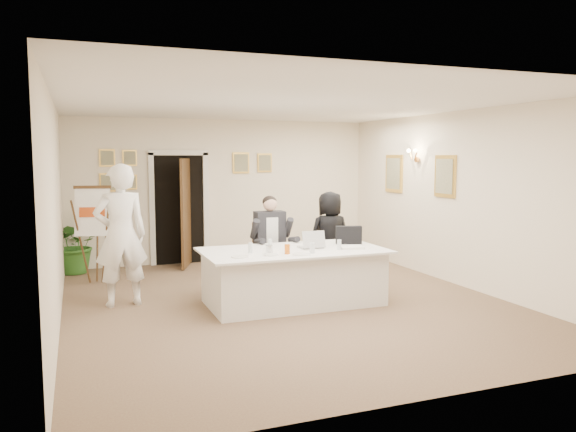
{
  "coord_description": "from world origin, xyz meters",
  "views": [
    {
      "loc": [
        -2.75,
        -7.39,
        2.07
      ],
      "look_at": [
        0.27,
        0.6,
        1.17
      ],
      "focal_mm": 35.0,
      "sensor_mm": 36.0,
      "label": 1
    }
  ],
  "objects_px": {
    "standing_man": "(121,235)",
    "laptop_bag": "(349,235)",
    "standing_woman": "(330,236)",
    "oj_glass": "(287,249)",
    "conference_table": "(293,276)",
    "potted_palm": "(76,243)",
    "seated_man": "(271,242)",
    "paper_stack": "(351,247)",
    "flip_chart": "(95,239)",
    "laptop": "(310,238)",
    "steel_jug": "(269,249)"
  },
  "relations": [
    {
      "from": "laptop_bag",
      "to": "flip_chart",
      "type": "bearing_deg",
      "value": 167.29
    },
    {
      "from": "seated_man",
      "to": "standing_woman",
      "type": "relative_size",
      "value": 0.99
    },
    {
      "from": "potted_palm",
      "to": "conference_table",
      "type": "bearing_deg",
      "value": -49.26
    },
    {
      "from": "paper_stack",
      "to": "oj_glass",
      "type": "xyz_separation_m",
      "value": [
        -1.01,
        -0.1,
        0.05
      ]
    },
    {
      "from": "laptop_bag",
      "to": "paper_stack",
      "type": "distance_m",
      "value": 0.44
    },
    {
      "from": "laptop_bag",
      "to": "oj_glass",
      "type": "relative_size",
      "value": 2.94
    },
    {
      "from": "seated_man",
      "to": "potted_palm",
      "type": "bearing_deg",
      "value": 144.77
    },
    {
      "from": "standing_man",
      "to": "potted_palm",
      "type": "distance_m",
      "value": 2.69
    },
    {
      "from": "standing_man",
      "to": "laptop_bag",
      "type": "relative_size",
      "value": 5.18
    },
    {
      "from": "potted_palm",
      "to": "paper_stack",
      "type": "height_order",
      "value": "potted_palm"
    },
    {
      "from": "laptop_bag",
      "to": "paper_stack",
      "type": "height_order",
      "value": "laptop_bag"
    },
    {
      "from": "standing_woman",
      "to": "laptop_bag",
      "type": "distance_m",
      "value": 1.02
    },
    {
      "from": "conference_table",
      "to": "paper_stack",
      "type": "height_order",
      "value": "paper_stack"
    },
    {
      "from": "standing_man",
      "to": "oj_glass",
      "type": "bearing_deg",
      "value": 146.63
    },
    {
      "from": "standing_man",
      "to": "paper_stack",
      "type": "height_order",
      "value": "standing_man"
    },
    {
      "from": "seated_man",
      "to": "paper_stack",
      "type": "relative_size",
      "value": 4.55
    },
    {
      "from": "standing_woman",
      "to": "paper_stack",
      "type": "bearing_deg",
      "value": 78.34
    },
    {
      "from": "seated_man",
      "to": "paper_stack",
      "type": "distance_m",
      "value": 1.45
    },
    {
      "from": "laptop_bag",
      "to": "paper_stack",
      "type": "bearing_deg",
      "value": -93.04
    },
    {
      "from": "standing_woman",
      "to": "oj_glass",
      "type": "bearing_deg",
      "value": 49.38
    },
    {
      "from": "standing_man",
      "to": "laptop_bag",
      "type": "xyz_separation_m",
      "value": [
        3.23,
        -0.57,
        -0.08
      ]
    },
    {
      "from": "seated_man",
      "to": "flip_chart",
      "type": "distance_m",
      "value": 2.9
    },
    {
      "from": "flip_chart",
      "to": "seated_man",
      "type": "bearing_deg",
      "value": -27.11
    },
    {
      "from": "conference_table",
      "to": "standing_man",
      "type": "distance_m",
      "value": 2.47
    },
    {
      "from": "conference_table",
      "to": "laptop",
      "type": "xyz_separation_m",
      "value": [
        0.28,
        0.06,
        0.52
      ]
    },
    {
      "from": "paper_stack",
      "to": "steel_jug",
      "type": "xyz_separation_m",
      "value": [
        -1.22,
        0.03,
        0.04
      ]
    },
    {
      "from": "seated_man",
      "to": "laptop",
      "type": "height_order",
      "value": "seated_man"
    },
    {
      "from": "standing_woman",
      "to": "flip_chart",
      "type": "bearing_deg",
      "value": -16.18
    },
    {
      "from": "conference_table",
      "to": "oj_glass",
      "type": "relative_size",
      "value": 19.67
    },
    {
      "from": "seated_man",
      "to": "potted_palm",
      "type": "relative_size",
      "value": 1.39
    },
    {
      "from": "flip_chart",
      "to": "laptop",
      "type": "xyz_separation_m",
      "value": [
        2.86,
        -2.26,
        0.18
      ]
    },
    {
      "from": "laptop_bag",
      "to": "standing_woman",
      "type": "bearing_deg",
      "value": 99.57
    },
    {
      "from": "conference_table",
      "to": "potted_palm",
      "type": "height_order",
      "value": "potted_palm"
    },
    {
      "from": "potted_palm",
      "to": "paper_stack",
      "type": "bearing_deg",
      "value": -43.97
    },
    {
      "from": "flip_chart",
      "to": "laptop_bag",
      "type": "distance_m",
      "value": 4.13
    },
    {
      "from": "laptop",
      "to": "standing_woman",
      "type": "bearing_deg",
      "value": 55.85
    },
    {
      "from": "laptop",
      "to": "laptop_bag",
      "type": "xyz_separation_m",
      "value": [
        0.67,
        0.12,
        -0.0
      ]
    },
    {
      "from": "conference_table",
      "to": "paper_stack",
      "type": "bearing_deg",
      "value": -14.79
    },
    {
      "from": "standing_man",
      "to": "oj_glass",
      "type": "distance_m",
      "value": 2.33
    },
    {
      "from": "standing_woman",
      "to": "steel_jug",
      "type": "height_order",
      "value": "standing_woman"
    },
    {
      "from": "conference_table",
      "to": "potted_palm",
      "type": "distance_m",
      "value": 4.4
    },
    {
      "from": "flip_chart",
      "to": "standing_man",
      "type": "distance_m",
      "value": 1.61
    },
    {
      "from": "standing_man",
      "to": "steel_jug",
      "type": "height_order",
      "value": "standing_man"
    },
    {
      "from": "potted_palm",
      "to": "standing_man",
      "type": "bearing_deg",
      "value": -76.92
    },
    {
      "from": "laptop",
      "to": "steel_jug",
      "type": "bearing_deg",
      "value": -158.84
    },
    {
      "from": "standing_man",
      "to": "laptop_bag",
      "type": "height_order",
      "value": "standing_man"
    },
    {
      "from": "laptop",
      "to": "paper_stack",
      "type": "xyz_separation_m",
      "value": [
        0.52,
        -0.27,
        -0.12
      ]
    },
    {
      "from": "oj_glass",
      "to": "potted_palm",
      "type": "bearing_deg",
      "value": 126.1
    },
    {
      "from": "seated_man",
      "to": "laptop_bag",
      "type": "height_order",
      "value": "seated_man"
    },
    {
      "from": "flip_chart",
      "to": "standing_woman",
      "type": "bearing_deg",
      "value": -17.03
    }
  ]
}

